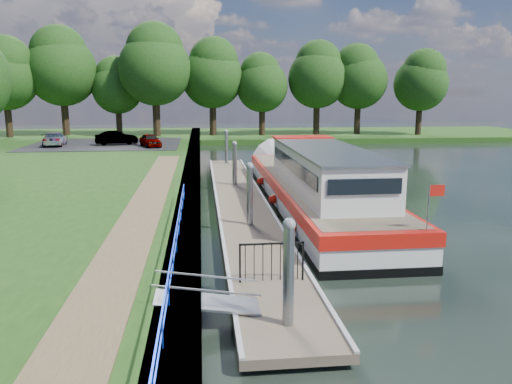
{
  "coord_description": "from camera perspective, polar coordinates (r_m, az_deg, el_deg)",
  "views": [
    {
      "loc": [
        -1.92,
        -11.12,
        5.7
      ],
      "look_at": [
        0.44,
        10.19,
        1.4
      ],
      "focal_mm": 35.0,
      "sensor_mm": 36.0,
      "label": 1
    }
  ],
  "objects": [
    {
      "name": "car_a",
      "position": [
        46.43,
        -11.99,
        5.81
      ],
      "size": [
        2.51,
        3.71,
        1.17
      ],
      "primitive_type": "imported",
      "rotation": [
        0.0,
        0.0,
        0.36
      ],
      "color": "#999999",
      "rests_on": "carpark"
    },
    {
      "name": "bank_edge",
      "position": [
        26.67,
        -7.55,
        -0.25
      ],
      "size": [
        1.1,
        90.0,
        0.78
      ],
      "primitive_type": "cube",
      "color": "#473D2D",
      "rests_on": "ground"
    },
    {
      "name": "car_b",
      "position": [
        48.97,
        -15.66,
        5.98
      ],
      "size": [
        4.12,
        2.13,
        1.29
      ],
      "primitive_type": "imported",
      "rotation": [
        0.0,
        0.0,
        1.77
      ],
      "color": "#999999",
      "rests_on": "carpark"
    },
    {
      "name": "far_bank",
      "position": [
        64.87,
        6.12,
        6.5
      ],
      "size": [
        60.0,
        18.0,
        0.6
      ],
      "primitive_type": "cube",
      "color": "#1B3F12",
      "rests_on": "ground"
    },
    {
      "name": "gate_panel",
      "position": [
        14.21,
        1.8,
        -7.35
      ],
      "size": [
        1.85,
        0.05,
        1.15
      ],
      "color": "black",
      "rests_on": "ground"
    },
    {
      "name": "mooring_piles",
      "position": [
        24.6,
        -1.74,
        0.98
      ],
      "size": [
        0.3,
        27.3,
        3.55
      ],
      "color": "gray",
      "rests_on": "ground"
    },
    {
      "name": "horizon_trees",
      "position": [
        59.85,
        -6.2,
        13.43
      ],
      "size": [
        54.38,
        10.03,
        12.87
      ],
      "color": "#332316",
      "rests_on": "ground"
    },
    {
      "name": "ground",
      "position": [
        12.65,
        3.22,
        -15.47
      ],
      "size": [
        160.0,
        160.0,
        0.0
      ],
      "primitive_type": "plane",
      "color": "black",
      "rests_on": "ground"
    },
    {
      "name": "pontoon",
      "position": [
        24.82,
        -1.73,
        -1.51
      ],
      "size": [
        2.5,
        30.0,
        0.56
      ],
      "color": "brown",
      "rests_on": "ground"
    },
    {
      "name": "gangway",
      "position": [
        12.69,
        -5.6,
        -12.31
      ],
      "size": [
        2.58,
        1.0,
        0.92
      ],
      "color": "#A5A8AD",
      "rests_on": "ground"
    },
    {
      "name": "car_c",
      "position": [
        49.94,
        -21.99,
        5.66
      ],
      "size": [
        2.22,
        4.51,
        1.26
      ],
      "primitive_type": "imported",
      "rotation": [
        0.0,
        0.0,
        3.25
      ],
      "color": "#999999",
      "rests_on": "carpark"
    },
    {
      "name": "carpark",
      "position": [
        50.2,
        -16.79,
        5.26
      ],
      "size": [
        14.0,
        12.0,
        0.06
      ],
      "primitive_type": "cube",
      "color": "black",
      "rests_on": "riverbank"
    },
    {
      "name": "blue_fence",
      "position": [
        14.81,
        -9.29,
        -6.05
      ],
      "size": [
        0.04,
        18.04,
        0.72
      ],
      "color": "#0C2DBF",
      "rests_on": "riverbank"
    },
    {
      "name": "footpath",
      "position": [
        19.9,
        -13.3,
        -3.23
      ],
      "size": [
        1.6,
        40.0,
        0.05
      ],
      "primitive_type": "cube",
      "color": "brown",
      "rests_on": "riverbank"
    },
    {
      "name": "barge",
      "position": [
        25.63,
        6.21,
        0.9
      ],
      "size": [
        4.36,
        21.15,
        4.78
      ],
      "color": "black",
      "rests_on": "ground"
    }
  ]
}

